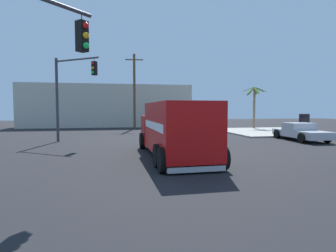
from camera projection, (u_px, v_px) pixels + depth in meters
ground_plane at (190, 155)px, 14.68m from camera, size 100.00×100.00×0.00m
sidewalk_corner_far at (272, 132)px, 29.34m from camera, size 10.42×10.42×0.14m
delivery_truck at (174, 129)px, 13.94m from camera, size 2.92×8.25×2.79m
traffic_light_primary at (69, 87)px, 20.03m from camera, size 3.32×2.42×6.27m
pickup_silver at (300, 131)px, 21.62m from camera, size 2.50×5.31×1.38m
vending_machine_red at (304, 123)px, 27.58m from camera, size 1.17×1.17×1.85m
palm_tree_far at (254, 99)px, 33.51m from camera, size 3.00×2.64×5.06m
utility_pole at (134, 91)px, 34.15m from camera, size 2.20×0.30×9.28m
building_backdrop at (108, 106)px, 39.24m from camera, size 23.04×6.00×5.83m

